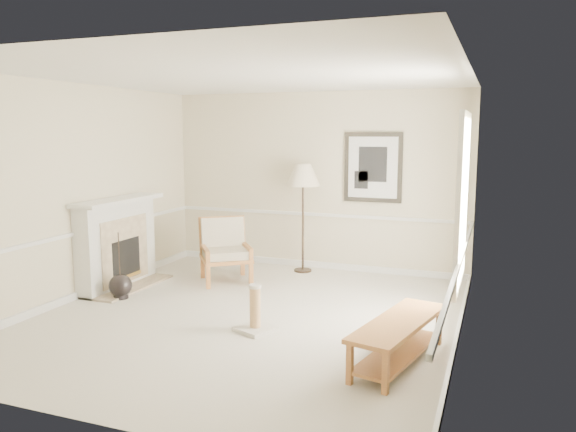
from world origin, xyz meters
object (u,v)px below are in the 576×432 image
object	(u,v)px
armchair	(225,247)
floor_lamp	(303,178)
floor_vase	(120,286)
scratching_post	(255,316)
bench	(399,335)

from	to	relation	value
armchair	floor_lamp	world-z (taller)	floor_lamp
floor_vase	scratching_post	distance (m)	2.29
floor_lamp	bench	distance (m)	3.96
floor_lamp	bench	bearing A→B (deg)	-56.40
floor_lamp	bench	size ratio (longest dim) A/B	1.11
armchair	floor_lamp	bearing A→B (deg)	8.00
floor_lamp	armchair	bearing A→B (deg)	-135.49
bench	scratching_post	size ratio (longest dim) A/B	2.90
floor_vase	armchair	size ratio (longest dim) A/B	0.88
floor_vase	bench	xyz separation A→B (m)	(3.92, -0.83, 0.12)
scratching_post	floor_lamp	bearing A→B (deg)	98.15
floor_vase	floor_lamp	bearing A→B (deg)	51.50
floor_vase	armchair	distance (m)	1.67
floor_vase	scratching_post	world-z (taller)	floor_vase
floor_vase	scratching_post	xyz separation A→B (m)	(2.24, -0.51, 0.00)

